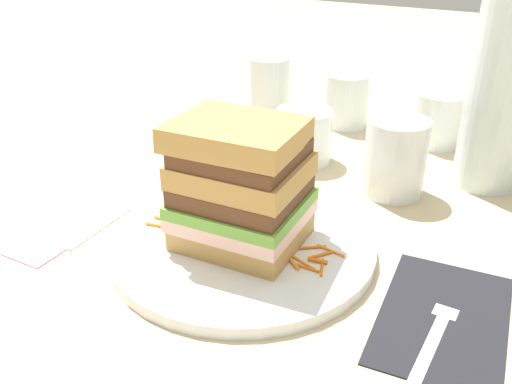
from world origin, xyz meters
TOP-DOWN VIEW (x-y plane):
  - ground_plane at (0.00, 0.00)m, footprint 3.00×3.00m
  - main_plate at (0.01, -0.01)m, footprint 0.26×0.26m
  - sandwich at (0.01, -0.01)m, footprint 0.12×0.11m
  - carrot_shred_0 at (-0.06, -0.02)m, footprint 0.03×0.02m
  - carrot_shred_1 at (-0.05, -0.01)m, footprint 0.03×0.02m
  - carrot_shred_2 at (-0.07, -0.02)m, footprint 0.03×0.01m
  - carrot_shred_3 at (-0.09, 0.00)m, footprint 0.01×0.03m
  - carrot_shred_4 at (-0.07, 0.01)m, footprint 0.02×0.03m
  - carrot_shred_5 at (-0.08, -0.01)m, footprint 0.03×0.01m
  - carrot_shred_6 at (-0.08, -0.02)m, footprint 0.01×0.02m
  - carrot_shred_7 at (-0.06, -0.02)m, footprint 0.01×0.02m
  - carrot_shred_8 at (-0.05, 0.00)m, footprint 0.01×0.02m
  - carrot_shred_9 at (-0.08, -0.02)m, footprint 0.03×0.01m
  - carrot_shred_10 at (0.09, -0.03)m, footprint 0.03×0.00m
  - carrot_shred_11 at (0.08, -0.02)m, footprint 0.03×0.01m
  - carrot_shred_12 at (0.10, -0.02)m, footprint 0.01×0.03m
  - carrot_shred_13 at (0.09, 0.00)m, footprint 0.02×0.02m
  - carrot_shred_14 at (0.08, 0.01)m, footprint 0.03×0.02m
  - carrot_shred_15 at (0.10, 0.01)m, footprint 0.03×0.01m
  - carrot_shred_16 at (0.07, -0.02)m, footprint 0.02×0.02m
  - carrot_shred_17 at (0.09, -0.01)m, footprint 0.02×0.01m
  - napkin_dark at (0.21, -0.02)m, footprint 0.11×0.17m
  - fork at (0.21, -0.05)m, footprint 0.03×0.17m
  - knife at (-0.15, 0.01)m, footprint 0.02×0.20m
  - juice_glass at (0.11, 0.19)m, footprint 0.07×0.07m
  - water_bottle at (0.21, 0.26)m, footprint 0.08×0.08m
  - empty_tumbler_0 at (-0.02, 0.23)m, footprint 0.07×0.07m
  - empty_tumbler_1 at (0.13, 0.36)m, footprint 0.07×0.07m
  - empty_tumbler_2 at (-0.14, 0.37)m, footprint 0.07×0.07m
  - empty_tumbler_3 at (-0.01, 0.38)m, footprint 0.07×0.07m
  - napkin_pink at (-0.19, -0.08)m, footprint 0.09×0.09m

SIDE VIEW (x-z plane):
  - ground_plane at x=0.00m, z-range 0.00..0.00m
  - napkin_pink at x=-0.19m, z-range 0.00..0.00m
  - napkin_dark at x=0.21m, z-range 0.00..0.00m
  - knife at x=-0.15m, z-range 0.00..0.00m
  - fork at x=0.21m, z-range 0.00..0.01m
  - main_plate at x=0.01m, z-range 0.00..0.01m
  - carrot_shred_1 at x=-0.05m, z-range 0.01..0.02m
  - carrot_shred_11 at x=0.08m, z-range 0.01..0.02m
  - carrot_shred_12 at x=0.10m, z-range 0.01..0.02m
  - carrot_shred_10 at x=0.09m, z-range 0.01..0.02m
  - carrot_shred_15 at x=0.10m, z-range 0.01..0.02m
  - carrot_shred_14 at x=0.08m, z-range 0.01..0.02m
  - carrot_shred_2 at x=-0.07m, z-range 0.01..0.02m
  - carrot_shred_7 at x=-0.06m, z-range 0.01..0.02m
  - carrot_shred_3 at x=-0.09m, z-range 0.01..0.02m
  - carrot_shred_4 at x=-0.07m, z-range 0.01..0.02m
  - carrot_shred_13 at x=0.09m, z-range 0.01..0.02m
  - carrot_shred_8 at x=-0.05m, z-range 0.01..0.02m
  - carrot_shred_0 at x=-0.06m, z-range 0.01..0.02m
  - carrot_shred_16 at x=0.07m, z-range 0.01..0.02m
  - carrot_shred_9 at x=-0.08m, z-range 0.01..0.02m
  - carrot_shred_5 at x=-0.08m, z-range 0.01..0.02m
  - carrot_shred_6 at x=-0.08m, z-range 0.01..0.02m
  - carrot_shred_17 at x=0.09m, z-range 0.01..0.02m
  - empty_tumbler_0 at x=-0.02m, z-range 0.00..0.07m
  - empty_tumbler_1 at x=0.13m, z-range 0.00..0.08m
  - juice_glass at x=0.11m, z-range -0.01..0.09m
  - empty_tumbler_3 at x=-0.01m, z-range 0.00..0.08m
  - empty_tumbler_2 at x=-0.14m, z-range 0.00..0.09m
  - sandwich at x=0.01m, z-range 0.01..0.14m
  - water_bottle at x=0.21m, z-range -0.02..0.28m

